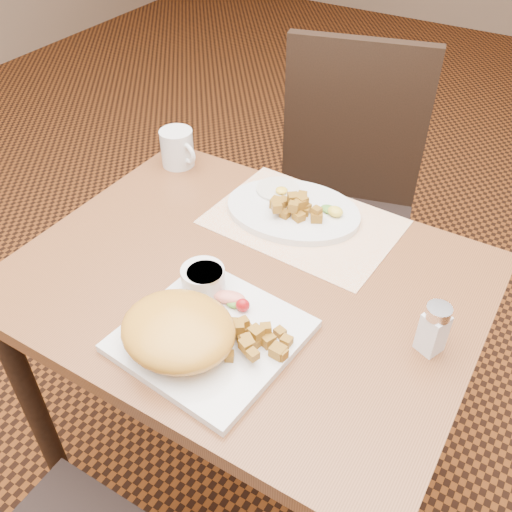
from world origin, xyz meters
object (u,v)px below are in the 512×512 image
object	(u,v)px
table	(246,314)
plate_oval	(293,211)
chair_far	(342,195)
coffee_mug	(178,148)
salt_shaker	(434,328)
plate_square	(211,336)

from	to	relation	value
table	plate_oval	bearing A→B (deg)	94.51
table	chair_far	size ratio (longest dim) A/B	0.93
plate_oval	chair_far	bearing A→B (deg)	96.68
table	plate_oval	distance (m)	0.26
table	plate_oval	size ratio (longest dim) A/B	2.96
coffee_mug	table	bearing A→B (deg)	-36.28
salt_shaker	coffee_mug	bearing A→B (deg)	160.34
plate_square	coffee_mug	world-z (taller)	coffee_mug
plate_oval	salt_shaker	bearing A→B (deg)	-29.92
table	chair_far	xyz separation A→B (m)	(-0.07, 0.65, -0.10)
plate_oval	salt_shaker	distance (m)	0.45
chair_far	plate_square	size ratio (longest dim) A/B	3.46
table	plate_square	world-z (taller)	plate_square
plate_square	coffee_mug	xyz separation A→B (m)	(-0.41, 0.44, 0.04)
chair_far	plate_oval	xyz separation A→B (m)	(0.05, -0.42, 0.22)
table	chair_far	world-z (taller)	chair_far
plate_oval	coffee_mug	bearing A→B (deg)	173.38
table	coffee_mug	world-z (taller)	coffee_mug
plate_square	plate_oval	size ratio (longest dim) A/B	0.92
plate_square	plate_oval	xyz separation A→B (m)	(-0.05, 0.40, 0.00)
plate_oval	coffee_mug	distance (m)	0.35
table	chair_far	distance (m)	0.66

